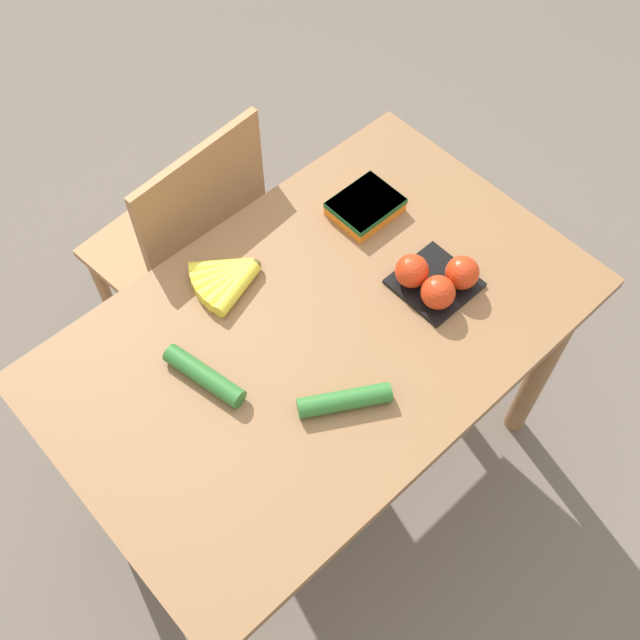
{
  "coord_description": "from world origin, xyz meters",
  "views": [
    {
      "loc": [
        -0.58,
        -0.63,
        2.16
      ],
      "look_at": [
        0.0,
        0.0,
        0.81
      ],
      "focal_mm": 42.0,
      "sensor_mm": 36.0,
      "label": 1
    }
  ],
  "objects_px": {
    "banana_bunch": "(228,278)",
    "cucumber_near": "(204,376)",
    "tomato_pack": "(437,279)",
    "chair": "(188,251)",
    "carrot_bag": "(365,206)",
    "cucumber_far": "(345,400)"
  },
  "relations": [
    {
      "from": "tomato_pack",
      "to": "carrot_bag",
      "type": "xyz_separation_m",
      "value": [
        0.05,
        0.27,
        -0.02
      ]
    },
    {
      "from": "banana_bunch",
      "to": "carrot_bag",
      "type": "bearing_deg",
      "value": -8.93
    },
    {
      "from": "chair",
      "to": "banana_bunch",
      "type": "relative_size",
      "value": 5.8
    },
    {
      "from": "chair",
      "to": "cucumber_far",
      "type": "xyz_separation_m",
      "value": [
        -0.11,
        -0.74,
        0.31
      ]
    },
    {
      "from": "chair",
      "to": "banana_bunch",
      "type": "bearing_deg",
      "value": 69.89
    },
    {
      "from": "chair",
      "to": "cucumber_near",
      "type": "distance_m",
      "value": 0.65
    },
    {
      "from": "carrot_bag",
      "to": "cucumber_far",
      "type": "bearing_deg",
      "value": -139.14
    },
    {
      "from": "chair",
      "to": "cucumber_near",
      "type": "height_order",
      "value": "chair"
    },
    {
      "from": "chair",
      "to": "carrot_bag",
      "type": "height_order",
      "value": "chair"
    },
    {
      "from": "carrot_bag",
      "to": "cucumber_far",
      "type": "xyz_separation_m",
      "value": [
        -0.39,
        -0.34,
        -0.0
      ]
    },
    {
      "from": "cucumber_near",
      "to": "cucumber_far",
      "type": "distance_m",
      "value": 0.29
    },
    {
      "from": "chair",
      "to": "banana_bunch",
      "type": "xyz_separation_m",
      "value": [
        -0.09,
        -0.34,
        0.3
      ]
    },
    {
      "from": "banana_bunch",
      "to": "cucumber_near",
      "type": "xyz_separation_m",
      "value": [
        -0.19,
        -0.16,
        0.0
      ]
    },
    {
      "from": "carrot_bag",
      "to": "tomato_pack",
      "type": "bearing_deg",
      "value": -99.48
    },
    {
      "from": "chair",
      "to": "banana_bunch",
      "type": "distance_m",
      "value": 0.47
    },
    {
      "from": "cucumber_far",
      "to": "banana_bunch",
      "type": "bearing_deg",
      "value": 87.46
    },
    {
      "from": "tomato_pack",
      "to": "carrot_bag",
      "type": "bearing_deg",
      "value": 80.52
    },
    {
      "from": "tomato_pack",
      "to": "cucumber_near",
      "type": "height_order",
      "value": "tomato_pack"
    },
    {
      "from": "tomato_pack",
      "to": "cucumber_far",
      "type": "distance_m",
      "value": 0.35
    },
    {
      "from": "tomato_pack",
      "to": "cucumber_near",
      "type": "bearing_deg",
      "value": 162.17
    },
    {
      "from": "chair",
      "to": "cucumber_near",
      "type": "xyz_separation_m",
      "value": [
        -0.28,
        -0.5,
        0.31
      ]
    },
    {
      "from": "tomato_pack",
      "to": "cucumber_far",
      "type": "xyz_separation_m",
      "value": [
        -0.35,
        -0.07,
        -0.02
      ]
    }
  ]
}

